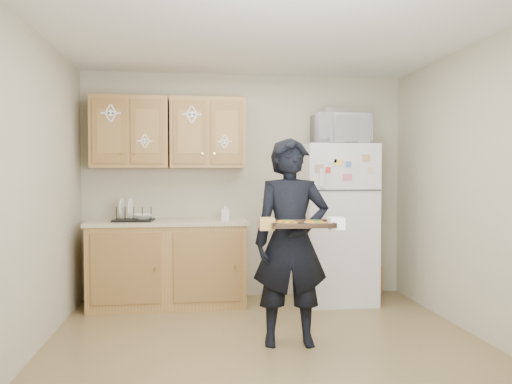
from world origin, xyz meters
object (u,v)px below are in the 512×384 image
Objects in this scene: refrigerator at (336,223)px; baking_tray at (302,225)px; dish_rack at (134,213)px; microwave at (341,130)px; person at (291,242)px.

baking_tray is (-0.74, -1.61, 0.15)m from refrigerator.
dish_rack is at bearing 135.15° from baking_tray.
baking_tray is at bearing -118.31° from microwave.
refrigerator is 1.01m from microwave.
microwave is at bearing -55.73° from refrigerator.
baking_tray is (0.02, -0.30, 0.17)m from person.
refrigerator is at bearing 122.30° from microwave.
person is 1.91m from dish_rack.
microwave is (0.03, -0.05, 1.01)m from refrigerator.
dish_rack is (-1.41, 1.59, -0.02)m from baking_tray.
microwave is at bearing 67.34° from baking_tray.
microwave is at bearing 61.55° from person.
person reaches higher than dish_rack.
baking_tray is 2.13m from dish_rack.
microwave is at bearing -0.96° from dish_rack.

